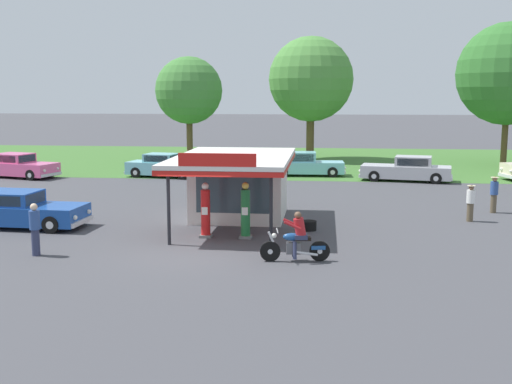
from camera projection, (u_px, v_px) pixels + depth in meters
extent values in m
plane|color=#424247|center=(190.00, 253.00, 20.57)|extent=(300.00, 300.00, 0.00)
cube|color=#3D6B2D|center=(270.00, 160.00, 50.04)|extent=(120.00, 24.00, 0.01)
cube|color=silver|center=(240.00, 186.00, 26.48)|extent=(3.75, 3.77, 2.64)
cube|color=#384C56|center=(234.00, 192.00, 24.64)|extent=(3.00, 0.05, 1.69)
cube|color=silver|center=(234.00, 158.00, 24.57)|extent=(4.45, 7.73, 0.16)
cube|color=red|center=(234.00, 162.00, 24.59)|extent=(4.45, 7.73, 0.18)
cube|color=red|center=(217.00, 160.00, 20.75)|extent=(2.62, 0.08, 0.44)
cylinder|color=black|center=(271.00, 209.00, 21.18)|extent=(0.12, 0.12, 2.64)
cylinder|color=black|center=(169.00, 207.00, 21.57)|extent=(0.12, 0.12, 2.64)
cube|color=slate|center=(206.00, 236.00, 22.91)|extent=(0.44, 0.44, 0.10)
cylinder|color=red|center=(206.00, 212.00, 22.78)|extent=(0.34, 0.34, 1.65)
cube|color=white|center=(205.00, 211.00, 22.59)|extent=(0.22, 0.02, 0.28)
sphere|color=white|center=(205.00, 186.00, 22.63)|extent=(0.26, 0.26, 0.26)
cube|color=slate|center=(246.00, 237.00, 22.75)|extent=(0.44, 0.44, 0.10)
cylinder|color=#1E6B33|center=(245.00, 213.00, 22.62)|extent=(0.34, 0.34, 1.69)
cube|color=white|center=(245.00, 211.00, 22.43)|extent=(0.22, 0.02, 0.28)
sphere|color=#EACC4C|center=(245.00, 186.00, 22.47)|extent=(0.26, 0.26, 0.26)
cylinder|color=black|center=(270.00, 251.00, 19.54)|extent=(0.65, 0.18, 0.64)
cylinder|color=silver|center=(270.00, 251.00, 19.54)|extent=(0.17, 0.14, 0.16)
cylinder|color=black|center=(320.00, 251.00, 19.58)|extent=(0.65, 0.18, 0.64)
cylinder|color=silver|center=(320.00, 251.00, 19.58)|extent=(0.17, 0.14, 0.16)
ellipsoid|color=#1E4C8C|center=(292.00, 237.00, 19.49)|extent=(0.59, 0.31, 0.24)
cube|color=#59595E|center=(293.00, 248.00, 19.55)|extent=(0.47, 0.30, 0.36)
cube|color=black|center=(303.00, 239.00, 19.51)|extent=(0.51, 0.32, 0.10)
cylinder|color=silver|center=(273.00, 243.00, 19.50)|extent=(0.38, 0.12, 0.71)
cylinder|color=silver|center=(277.00, 231.00, 19.45)|extent=(0.13, 0.70, 0.04)
sphere|color=silver|center=(274.00, 236.00, 19.47)|extent=(0.16, 0.16, 0.16)
cube|color=#1E4C8C|center=(318.00, 247.00, 19.56)|extent=(0.46, 0.24, 0.12)
cylinder|color=silver|center=(307.00, 253.00, 19.44)|extent=(0.71, 0.17, 0.18)
cube|color=#2D3351|center=(301.00, 237.00, 19.50)|extent=(0.44, 0.39, 0.14)
cylinder|color=#2D3351|center=(295.00, 251.00, 19.39)|extent=(0.15, 0.25, 0.56)
cylinder|color=#2D3351|center=(294.00, 248.00, 19.71)|extent=(0.15, 0.25, 0.56)
cylinder|color=#B21E23|center=(300.00, 227.00, 19.45)|extent=(0.45, 0.37, 0.60)
sphere|color=brown|center=(298.00, 215.00, 19.39)|extent=(0.22, 0.22, 0.22)
cylinder|color=#B21E23|center=(292.00, 226.00, 19.23)|extent=(0.54, 0.16, 0.31)
cylinder|color=#B21E23|center=(291.00, 223.00, 19.63)|extent=(0.54, 0.16, 0.31)
cube|color=#19479E|center=(21.00, 213.00, 24.62)|extent=(5.10, 2.17, 0.72)
cube|color=#19479E|center=(11.00, 198.00, 24.58)|extent=(2.14, 1.80, 0.53)
cube|color=#283847|center=(35.00, 198.00, 24.42)|extent=(0.11, 1.52, 0.42)
cube|color=#283847|center=(22.00, 194.00, 25.40)|extent=(1.75, 0.11, 0.40)
cube|color=silver|center=(82.00, 221.00, 24.26)|extent=(0.21, 1.85, 0.18)
sphere|color=white|center=(89.00, 212.00, 24.82)|extent=(0.18, 0.18, 0.18)
sphere|color=white|center=(75.00, 218.00, 23.61)|extent=(0.18, 0.18, 0.18)
cylinder|color=black|center=(72.00, 216.00, 25.27)|extent=(0.67, 0.23, 0.66)
cylinder|color=silver|center=(72.00, 216.00, 25.27)|extent=(0.31, 0.23, 0.30)
cylinder|color=black|center=(51.00, 225.00, 23.50)|extent=(0.67, 0.23, 0.66)
cylinder|color=silver|center=(51.00, 225.00, 23.50)|extent=(0.31, 0.23, 0.30)
cube|color=#7AC6D1|center=(164.00, 168.00, 39.63)|extent=(4.90, 2.54, 0.78)
cube|color=#7AC6D1|center=(161.00, 158.00, 39.60)|extent=(2.10, 1.85, 0.52)
cube|color=#283847|center=(174.00, 158.00, 39.34)|extent=(0.28, 1.37, 0.42)
cube|color=#283847|center=(166.00, 157.00, 40.32)|extent=(1.57, 0.30, 0.39)
cube|color=#283847|center=(156.00, 159.00, 38.87)|extent=(1.57, 0.30, 0.39)
cube|color=silver|center=(199.00, 174.00, 39.02)|extent=(0.41, 1.67, 0.18)
cube|color=silver|center=(131.00, 171.00, 40.33)|extent=(0.41, 1.67, 0.18)
sphere|color=white|center=(203.00, 168.00, 39.51)|extent=(0.18, 0.18, 0.18)
sphere|color=white|center=(196.00, 170.00, 38.44)|extent=(0.18, 0.18, 0.18)
cylinder|color=black|center=(193.00, 171.00, 40.02)|extent=(0.68, 0.31, 0.66)
cylinder|color=silver|center=(193.00, 171.00, 40.02)|extent=(0.33, 0.27, 0.30)
cylinder|color=black|center=(183.00, 174.00, 38.45)|extent=(0.68, 0.31, 0.66)
cylinder|color=silver|center=(183.00, 174.00, 38.45)|extent=(0.33, 0.27, 0.30)
cylinder|color=black|center=(148.00, 170.00, 40.89)|extent=(0.68, 0.31, 0.66)
cylinder|color=silver|center=(148.00, 170.00, 40.89)|extent=(0.33, 0.27, 0.30)
cylinder|color=black|center=(136.00, 173.00, 39.33)|extent=(0.68, 0.31, 0.66)
cylinder|color=silver|center=(136.00, 173.00, 39.33)|extent=(0.33, 0.27, 0.30)
cube|color=#E55993|center=(20.00, 169.00, 39.44)|extent=(5.16, 3.12, 0.77)
cube|color=#E55993|center=(14.00, 158.00, 39.50)|extent=(2.51, 2.20, 0.55)
cube|color=#283847|center=(27.00, 158.00, 39.12)|extent=(0.43, 1.46, 0.44)
cube|color=#283847|center=(23.00, 157.00, 40.27)|extent=(1.77, 0.50, 0.42)
cube|color=#283847|center=(4.00, 159.00, 38.73)|extent=(1.77, 0.50, 0.42)
cube|color=silver|center=(51.00, 174.00, 38.60)|extent=(0.59, 1.80, 0.18)
sphere|color=white|center=(58.00, 168.00, 39.12)|extent=(0.18, 0.18, 0.18)
sphere|color=white|center=(44.00, 171.00, 37.98)|extent=(0.18, 0.18, 0.18)
cylinder|color=black|center=(51.00, 172.00, 39.72)|extent=(0.69, 0.37, 0.66)
cylinder|color=silver|center=(51.00, 172.00, 39.72)|extent=(0.34, 0.29, 0.30)
cylinder|color=black|center=(31.00, 175.00, 38.05)|extent=(0.69, 0.37, 0.66)
cylinder|color=silver|center=(31.00, 175.00, 38.05)|extent=(0.34, 0.29, 0.30)
cylinder|color=black|center=(10.00, 170.00, 40.91)|extent=(0.69, 0.37, 0.66)
cylinder|color=silver|center=(10.00, 170.00, 40.91)|extent=(0.34, 0.29, 0.30)
cube|color=#B7B7BC|center=(406.00, 172.00, 37.82)|extent=(5.51, 2.79, 0.75)
cube|color=#B7B7BC|center=(413.00, 161.00, 37.60)|extent=(2.36, 1.99, 0.58)
cube|color=#283847|center=(396.00, 161.00, 37.89)|extent=(0.30, 1.43, 0.46)
cube|color=#283847|center=(413.00, 163.00, 36.84)|extent=(1.76, 0.36, 0.44)
cube|color=#283847|center=(414.00, 160.00, 38.36)|extent=(1.76, 0.36, 0.44)
cube|color=silver|center=(361.00, 174.00, 38.62)|extent=(0.44, 1.76, 0.18)
cube|color=silver|center=(451.00, 178.00, 37.10)|extent=(0.44, 1.76, 0.18)
sphere|color=white|center=(360.00, 171.00, 38.02)|extent=(0.18, 0.18, 0.18)
sphere|color=white|center=(363.00, 169.00, 39.14)|extent=(0.18, 0.18, 0.18)
cylinder|color=black|center=(374.00, 176.00, 37.55)|extent=(0.69, 0.32, 0.66)
cylinder|color=silver|center=(374.00, 176.00, 37.55)|extent=(0.33, 0.27, 0.30)
cylinder|color=black|center=(377.00, 173.00, 39.19)|extent=(0.69, 0.32, 0.66)
cylinder|color=silver|center=(377.00, 173.00, 39.19)|extent=(0.33, 0.27, 0.30)
cylinder|color=black|center=(436.00, 178.00, 36.52)|extent=(0.69, 0.32, 0.66)
cylinder|color=silver|center=(436.00, 178.00, 36.52)|extent=(0.33, 0.27, 0.30)
cylinder|color=black|center=(436.00, 175.00, 38.17)|extent=(0.69, 0.32, 0.66)
cylinder|color=silver|center=(436.00, 175.00, 38.17)|extent=(0.33, 0.27, 0.30)
cube|color=silver|center=(506.00, 176.00, 37.99)|extent=(0.50, 1.65, 0.18)
sphere|color=white|center=(511.00, 171.00, 37.39)|extent=(0.18, 0.18, 0.18)
sphere|color=white|center=(501.00, 169.00, 38.49)|extent=(0.18, 0.18, 0.18)
cylinder|color=black|center=(512.00, 173.00, 38.89)|extent=(0.69, 0.35, 0.66)
cylinder|color=silver|center=(512.00, 173.00, 38.89)|extent=(0.34, 0.28, 0.30)
cube|color=#7AC6D1|center=(307.00, 167.00, 40.36)|extent=(4.70, 1.97, 0.73)
cube|color=#7AC6D1|center=(301.00, 157.00, 40.28)|extent=(1.91, 1.63, 0.61)
cube|color=#283847|center=(315.00, 157.00, 40.23)|extent=(0.10, 1.37, 0.49)
cube|color=#283847|center=(301.00, 156.00, 41.03)|extent=(1.56, 0.10, 0.47)
cube|color=#283847|center=(301.00, 158.00, 39.54)|extent=(1.56, 0.10, 0.47)
cube|color=silver|center=(344.00, 171.00, 40.25)|extent=(0.20, 1.68, 0.18)
cube|color=silver|center=(271.00, 171.00, 40.55)|extent=(0.20, 1.68, 0.18)
sphere|color=white|center=(343.00, 166.00, 40.76)|extent=(0.18, 0.18, 0.18)
sphere|color=white|center=(345.00, 168.00, 39.65)|extent=(0.18, 0.18, 0.18)
cylinder|color=black|center=(331.00, 169.00, 41.10)|extent=(0.67, 0.23, 0.66)
cylinder|color=silver|center=(331.00, 169.00, 41.10)|extent=(0.31, 0.23, 0.30)
cylinder|color=black|center=(333.00, 172.00, 39.48)|extent=(0.67, 0.23, 0.66)
cylinder|color=silver|center=(333.00, 172.00, 39.48)|extent=(0.31, 0.23, 0.30)
cylinder|color=black|center=(283.00, 169.00, 41.30)|extent=(0.67, 0.23, 0.66)
cylinder|color=silver|center=(283.00, 169.00, 41.30)|extent=(0.31, 0.23, 0.30)
cylinder|color=black|center=(283.00, 172.00, 39.69)|extent=(0.67, 0.23, 0.66)
cylinder|color=silver|center=(283.00, 172.00, 39.69)|extent=(0.31, 0.23, 0.30)
sphere|color=white|center=(3.00, 160.00, 43.91)|extent=(0.18, 0.18, 0.18)
cylinder|color=brown|center=(493.00, 204.00, 27.62)|extent=(0.26, 0.26, 0.81)
cylinder|color=#2D4C8C|center=(494.00, 188.00, 27.51)|extent=(0.34, 0.34, 0.58)
sphere|color=#9E704C|center=(495.00, 179.00, 27.45)|extent=(0.22, 0.22, 0.22)
cylinder|color=beige|center=(495.00, 177.00, 27.44)|extent=(0.35, 0.35, 0.02)
cylinder|color=brown|center=(470.00, 212.00, 25.72)|extent=(0.26, 0.26, 0.76)
cylinder|color=white|center=(471.00, 197.00, 25.62)|extent=(0.34, 0.34, 0.54)
sphere|color=brown|center=(471.00, 188.00, 25.57)|extent=(0.21, 0.21, 0.21)
cylinder|color=beige|center=(471.00, 186.00, 25.55)|extent=(0.33, 0.33, 0.02)
cylinder|color=#2D3351|center=(36.00, 242.00, 20.25)|extent=(0.26, 0.26, 0.87)
cylinder|color=#2D4C8C|center=(34.00, 220.00, 20.13)|extent=(0.34, 0.34, 0.61)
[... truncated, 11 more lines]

